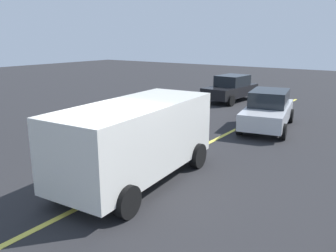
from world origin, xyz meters
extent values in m
plane|color=#262628|center=(0.00, 0.00, 0.00)|extent=(80.00, 80.00, 0.00)
cube|color=#E0D14C|center=(3.00, 0.00, 0.01)|extent=(28.00, 0.16, 0.01)
cube|color=silver|center=(1.03, -0.08, 1.29)|extent=(5.35, 2.42, 1.82)
cube|color=black|center=(-1.04, -0.25, 1.69)|extent=(0.31, 1.85, 0.80)
cylinder|color=black|center=(-0.65, -1.22, 0.38)|extent=(0.78, 0.32, 0.76)
cylinder|color=black|center=(-0.81, 0.78, 0.38)|extent=(0.78, 0.32, 0.76)
cylinder|color=black|center=(2.87, -0.93, 0.38)|extent=(0.78, 0.32, 0.76)
cylinder|color=black|center=(2.71, 1.06, 0.38)|extent=(0.78, 0.32, 0.76)
cube|color=#B7BABF|center=(8.75, -1.00, 0.65)|extent=(4.79, 2.55, 0.67)
cube|color=black|center=(8.97, -0.96, 1.32)|extent=(2.43, 1.89, 0.67)
cylinder|color=black|center=(7.40, -2.14, 0.32)|extent=(0.67, 0.34, 0.64)
cylinder|color=black|center=(7.07, -0.47, 0.32)|extent=(0.67, 0.34, 0.64)
cylinder|color=black|center=(10.43, -1.54, 0.32)|extent=(0.67, 0.34, 0.64)
cylinder|color=black|center=(10.10, 0.13, 0.32)|extent=(0.67, 0.34, 0.64)
cube|color=black|center=(13.96, 3.25, 0.64)|extent=(4.31, 2.05, 0.64)
cube|color=black|center=(14.17, 3.23, 1.28)|extent=(2.12, 1.68, 0.64)
cylinder|color=black|center=(12.48, 2.49, 0.32)|extent=(0.65, 0.27, 0.64)
cylinder|color=black|center=(12.61, 4.22, 0.32)|extent=(0.65, 0.27, 0.64)
cylinder|color=black|center=(15.32, 2.27, 0.32)|extent=(0.65, 0.27, 0.64)
cylinder|color=black|center=(15.45, 4.01, 0.32)|extent=(0.65, 0.27, 0.64)
camera|label=1|loc=(-5.76, -5.95, 3.87)|focal=36.75mm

